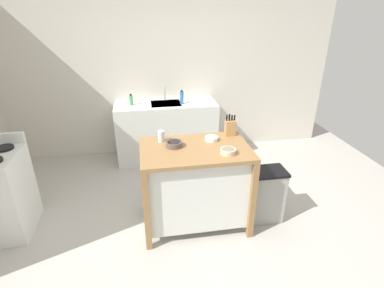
# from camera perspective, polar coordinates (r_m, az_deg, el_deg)

# --- Properties ---
(ground_plane) EXTENTS (6.15, 6.15, 0.00)m
(ground_plane) POSITION_cam_1_polar(r_m,az_deg,el_deg) (3.39, 0.56, -16.18)
(ground_plane) COLOR #ADA8A0
(ground_plane) RESTS_ON ground
(wall_back) EXTENTS (5.15, 0.10, 2.60)m
(wall_back) POSITION_cam_1_polar(r_m,az_deg,el_deg) (4.79, -4.05, 13.68)
(wall_back) COLOR beige
(wall_back) RESTS_ON ground
(kitchen_island) EXTENTS (1.11, 0.73, 0.92)m
(kitchen_island) POSITION_cam_1_polar(r_m,az_deg,el_deg) (3.21, 0.60, -7.32)
(kitchen_island) COLOR olive
(kitchen_island) RESTS_ON ground
(knife_block) EXTENTS (0.11, 0.09, 0.24)m
(knife_block) POSITION_cam_1_polar(r_m,az_deg,el_deg) (3.31, 7.31, 3.21)
(knife_block) COLOR #AD7F4C
(knife_block) RESTS_ON kitchen_island
(bowl_ceramic_small) EXTENTS (0.15, 0.15, 0.05)m
(bowl_ceramic_small) POSITION_cam_1_polar(r_m,az_deg,el_deg) (2.91, 6.93, -1.34)
(bowl_ceramic_small) COLOR beige
(bowl_ceramic_small) RESTS_ON kitchen_island
(bowl_stoneware_deep) EXTENTS (0.14, 0.14, 0.04)m
(bowl_stoneware_deep) POSITION_cam_1_polar(r_m,az_deg,el_deg) (3.18, 3.76, 1.09)
(bowl_stoneware_deep) COLOR silver
(bowl_stoneware_deep) RESTS_ON kitchen_island
(bowl_ceramic_wide) EXTENTS (0.17, 0.17, 0.06)m
(bowl_ceramic_wide) POSITION_cam_1_polar(r_m,az_deg,el_deg) (3.03, -3.45, 0.02)
(bowl_ceramic_wide) COLOR #564C47
(bowl_ceramic_wide) RESTS_ON kitchen_island
(drinking_cup) EXTENTS (0.07, 0.07, 0.12)m
(drinking_cup) POSITION_cam_1_polar(r_m,az_deg,el_deg) (3.15, -5.94, 1.49)
(drinking_cup) COLOR silver
(drinking_cup) RESTS_ON kitchen_island
(trash_bin) EXTENTS (0.36, 0.28, 0.63)m
(trash_bin) POSITION_cam_1_polar(r_m,az_deg,el_deg) (3.47, 14.09, -9.38)
(trash_bin) COLOR gray
(trash_bin) RESTS_ON ground
(sink_counter) EXTENTS (1.52, 0.60, 0.90)m
(sink_counter) POSITION_cam_1_polar(r_m,az_deg,el_deg) (4.68, -4.85, 2.58)
(sink_counter) COLOR silver
(sink_counter) RESTS_ON ground
(sink_faucet) EXTENTS (0.02, 0.02, 0.22)m
(sink_faucet) POSITION_cam_1_polar(r_m,az_deg,el_deg) (4.64, -5.26, 9.63)
(sink_faucet) COLOR #B7BCC1
(sink_faucet) RESTS_ON sink_counter
(bottle_spray_cleaner) EXTENTS (0.05, 0.05, 0.17)m
(bottle_spray_cleaner) POSITION_cam_1_polar(r_m,az_deg,el_deg) (4.49, -11.59, 8.25)
(bottle_spray_cleaner) COLOR green
(bottle_spray_cleaner) RESTS_ON sink_counter
(bottle_hand_soap) EXTENTS (0.05, 0.05, 0.21)m
(bottle_hand_soap) POSITION_cam_1_polar(r_m,az_deg,el_deg) (4.45, -1.98, 8.88)
(bottle_hand_soap) COLOR blue
(bottle_hand_soap) RESTS_ON sink_counter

